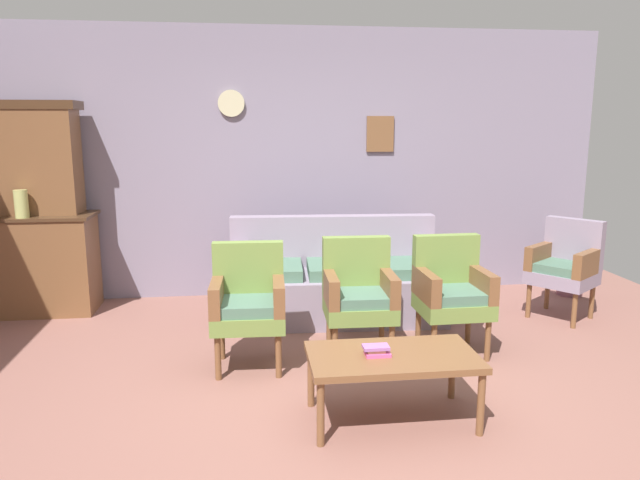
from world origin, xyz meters
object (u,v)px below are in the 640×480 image
at_px(vase_on_cabinet, 21,204).
at_px(armchair_row_middle, 248,300).
at_px(armchair_near_couch_end, 451,289).
at_px(coffee_table, 392,361).
at_px(floral_couch, 335,282).
at_px(armchair_near_cabinet, 359,292).
at_px(wingback_chair_by_fireplace, 565,264).
at_px(floor_vase_by_wall, 571,269).
at_px(side_cabinet, 33,264).
at_px(book_stack_on_table, 376,350).

xyz_separation_m(vase_on_cabinet, armchair_row_middle, (1.98, -1.36, -0.56)).
distance_m(vase_on_cabinet, armchair_near_couch_end, 3.80).
bearing_deg(armchair_row_middle, coffee_table, -48.39).
xyz_separation_m(floral_couch, armchair_row_middle, (-0.80, -1.05, 0.17)).
bearing_deg(armchair_near_cabinet, wingback_chair_by_fireplace, 18.33).
xyz_separation_m(armchair_near_couch_end, floor_vase_by_wall, (1.77, 1.35, -0.22)).
xyz_separation_m(floral_couch, floor_vase_by_wall, (2.53, 0.39, -0.05)).
bearing_deg(floor_vase_by_wall, wingback_chair_by_fireplace, -124.43).
xyz_separation_m(armchair_row_middle, wingback_chair_by_fireplace, (2.87, 0.77, 0.00)).
bearing_deg(armchair_row_middle, floor_vase_by_wall, 23.38).
xyz_separation_m(side_cabinet, vase_on_cabinet, (0.01, -0.18, 0.59)).
xyz_separation_m(side_cabinet, floral_couch, (2.79, -0.49, -0.14)).
height_order(vase_on_cabinet, wingback_chair_by_fireplace, vase_on_cabinet).
distance_m(side_cabinet, floor_vase_by_wall, 5.32).
bearing_deg(coffee_table, wingback_chair_by_fireplace, 40.14).
relative_size(armchair_near_couch_end, floor_vase_by_wall, 1.62).
xyz_separation_m(vase_on_cabinet, floor_vase_by_wall, (5.31, 0.08, -0.78)).
distance_m(armchair_near_couch_end, floor_vase_by_wall, 2.24).
height_order(side_cabinet, floral_couch, side_cabinet).
height_order(floral_couch, coffee_table, floral_couch).
xyz_separation_m(side_cabinet, book_stack_on_table, (2.73, -2.49, -0.02)).
bearing_deg(side_cabinet, floor_vase_by_wall, -1.08).
relative_size(armchair_row_middle, wingback_chair_by_fireplace, 1.00).
bearing_deg(side_cabinet, armchair_near_couch_end, -22.25).
relative_size(vase_on_cabinet, floral_couch, 0.13).
distance_m(side_cabinet, armchair_near_couch_end, 3.83).
bearing_deg(side_cabinet, armchair_near_cabinet, -27.09).
distance_m(vase_on_cabinet, floral_couch, 2.89).
bearing_deg(coffee_table, side_cabinet, 138.69).
bearing_deg(book_stack_on_table, wingback_chair_by_fireplace, 38.93).
distance_m(armchair_near_couch_end, book_stack_on_table, 1.33).
relative_size(side_cabinet, armchair_near_cabinet, 1.28).
bearing_deg(wingback_chair_by_fireplace, coffee_table, -139.86).
bearing_deg(coffee_table, armchair_near_couch_end, 55.10).
distance_m(floral_couch, armchair_near_couch_end, 1.24).
relative_size(armchair_row_middle, armchair_near_cabinet, 1.00).
bearing_deg(side_cabinet, vase_on_cabinet, -87.11).
distance_m(armchair_near_couch_end, coffee_table, 1.27).
bearing_deg(armchair_row_middle, armchair_near_cabinet, 6.63).
distance_m(side_cabinet, book_stack_on_table, 3.69).
bearing_deg(wingback_chair_by_fireplace, armchair_near_cabinet, -161.67).
bearing_deg(side_cabinet, wingback_chair_by_fireplace, -8.97).
xyz_separation_m(armchair_row_middle, armchair_near_cabinet, (0.83, 0.10, 0.00)).
bearing_deg(side_cabinet, floral_couch, -9.91).
relative_size(side_cabinet, coffee_table, 1.16).
xyz_separation_m(armchair_near_cabinet, coffee_table, (0.00, -1.04, -0.12)).
bearing_deg(wingback_chair_by_fireplace, armchair_near_couch_end, -152.53).
bearing_deg(book_stack_on_table, floor_vase_by_wall, 42.69).
distance_m(vase_on_cabinet, armchair_near_cabinet, 3.13).
bearing_deg(floral_couch, armchair_row_middle, -127.14).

